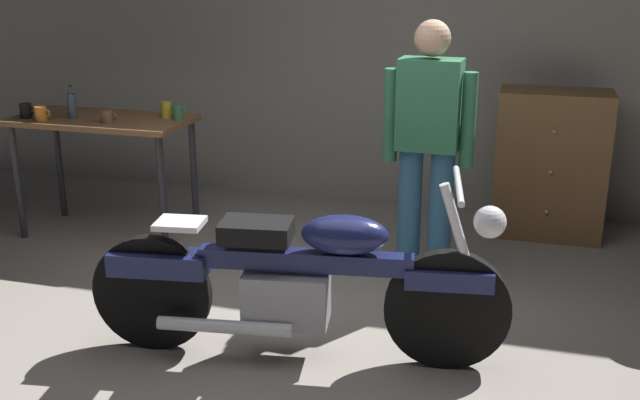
{
  "coord_description": "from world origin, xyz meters",
  "views": [
    {
      "loc": [
        1.19,
        -3.38,
        2.02
      ],
      "look_at": [
        0.03,
        0.7,
        0.65
      ],
      "focal_mm": 42.3,
      "sensor_mm": 36.0,
      "label": 1
    }
  ],
  "objects_px": {
    "mug_yellow_tall": "(167,110)",
    "mug_brown_stoneware": "(107,116)",
    "motorcycle": "(299,278)",
    "mug_orange_travel": "(41,113)",
    "wooden_dresser": "(550,164)",
    "bottle": "(72,105)",
    "mug_black_matte": "(26,111)",
    "person_standing": "(428,142)",
    "mug_green_speckled": "(178,112)"
  },
  "relations": [
    {
      "from": "person_standing",
      "to": "mug_black_matte",
      "type": "distance_m",
      "value": 2.94
    },
    {
      "from": "mug_brown_stoneware",
      "to": "bottle",
      "type": "bearing_deg",
      "value": 167.87
    },
    {
      "from": "mug_green_speckled",
      "to": "bottle",
      "type": "distance_m",
      "value": 0.78
    },
    {
      "from": "mug_yellow_tall",
      "to": "mug_black_matte",
      "type": "relative_size",
      "value": 0.95
    },
    {
      "from": "mug_yellow_tall",
      "to": "mug_orange_travel",
      "type": "height_order",
      "value": "mug_yellow_tall"
    },
    {
      "from": "mug_yellow_tall",
      "to": "mug_orange_travel",
      "type": "xyz_separation_m",
      "value": [
        -0.81,
        -0.35,
        -0.01
      ]
    },
    {
      "from": "wooden_dresser",
      "to": "mug_orange_travel",
      "type": "xyz_separation_m",
      "value": [
        -3.55,
        -1.11,
        0.4
      ]
    },
    {
      "from": "wooden_dresser",
      "to": "mug_black_matte",
      "type": "bearing_deg",
      "value": -164.18
    },
    {
      "from": "mug_orange_travel",
      "to": "person_standing",
      "type": "bearing_deg",
      "value": -0.07
    },
    {
      "from": "motorcycle",
      "to": "person_standing",
      "type": "xyz_separation_m",
      "value": [
        0.47,
        1.18,
        0.48
      ]
    },
    {
      "from": "mug_orange_travel",
      "to": "bottle",
      "type": "relative_size",
      "value": 0.5
    },
    {
      "from": "mug_black_matte",
      "to": "bottle",
      "type": "height_order",
      "value": "bottle"
    },
    {
      "from": "mug_yellow_tall",
      "to": "mug_brown_stoneware",
      "type": "xyz_separation_m",
      "value": [
        -0.32,
        -0.28,
        -0.01
      ]
    },
    {
      "from": "mug_brown_stoneware",
      "to": "mug_orange_travel",
      "type": "bearing_deg",
      "value": -172.19
    },
    {
      "from": "motorcycle",
      "to": "mug_green_speckled",
      "type": "distance_m",
      "value": 2.08
    },
    {
      "from": "wooden_dresser",
      "to": "bottle",
      "type": "distance_m",
      "value": 3.54
    },
    {
      "from": "person_standing",
      "to": "bottle",
      "type": "relative_size",
      "value": 6.93
    },
    {
      "from": "motorcycle",
      "to": "mug_orange_travel",
      "type": "height_order",
      "value": "mug_orange_travel"
    },
    {
      "from": "motorcycle",
      "to": "person_standing",
      "type": "relative_size",
      "value": 1.3
    },
    {
      "from": "mug_brown_stoneware",
      "to": "mug_green_speckled",
      "type": "xyz_separation_m",
      "value": [
        0.44,
        0.23,
        0.01
      ]
    },
    {
      "from": "person_standing",
      "to": "mug_orange_travel",
      "type": "bearing_deg",
      "value": 2.5
    },
    {
      "from": "mug_yellow_tall",
      "to": "person_standing",
      "type": "bearing_deg",
      "value": -10.1
    },
    {
      "from": "mug_yellow_tall",
      "to": "mug_orange_travel",
      "type": "relative_size",
      "value": 0.94
    },
    {
      "from": "mug_black_matte",
      "to": "mug_orange_travel",
      "type": "relative_size",
      "value": 0.99
    },
    {
      "from": "person_standing",
      "to": "mug_orange_travel",
      "type": "xyz_separation_m",
      "value": [
        -2.77,
        0.0,
        0.03
      ]
    },
    {
      "from": "mug_black_matte",
      "to": "mug_brown_stoneware",
      "type": "relative_size",
      "value": 1.03
    },
    {
      "from": "motorcycle",
      "to": "mug_orange_travel",
      "type": "bearing_deg",
      "value": 144.47
    },
    {
      "from": "wooden_dresser",
      "to": "mug_green_speckled",
      "type": "height_order",
      "value": "wooden_dresser"
    },
    {
      "from": "mug_yellow_tall",
      "to": "mug_green_speckled",
      "type": "relative_size",
      "value": 1.04
    },
    {
      "from": "person_standing",
      "to": "mug_orange_travel",
      "type": "distance_m",
      "value": 2.77
    },
    {
      "from": "wooden_dresser",
      "to": "mug_yellow_tall",
      "type": "relative_size",
      "value": 9.61
    },
    {
      "from": "person_standing",
      "to": "mug_yellow_tall",
      "type": "distance_m",
      "value": 1.99
    },
    {
      "from": "wooden_dresser",
      "to": "mug_yellow_tall",
      "type": "bearing_deg",
      "value": -164.4
    },
    {
      "from": "mug_yellow_tall",
      "to": "mug_black_matte",
      "type": "distance_m",
      "value": 1.02
    },
    {
      "from": "mug_orange_travel",
      "to": "mug_brown_stoneware",
      "type": "distance_m",
      "value": 0.5
    },
    {
      "from": "mug_black_matte",
      "to": "motorcycle",
      "type": "bearing_deg",
      "value": -26.66
    },
    {
      "from": "person_standing",
      "to": "mug_orange_travel",
      "type": "height_order",
      "value": "person_standing"
    },
    {
      "from": "mug_orange_travel",
      "to": "bottle",
      "type": "distance_m",
      "value": 0.22
    },
    {
      "from": "motorcycle",
      "to": "mug_black_matte",
      "type": "xyz_separation_m",
      "value": [
        -2.47,
        1.24,
        0.5
      ]
    },
    {
      "from": "mug_brown_stoneware",
      "to": "mug_green_speckled",
      "type": "bearing_deg",
      "value": 27.73
    },
    {
      "from": "wooden_dresser",
      "to": "bottle",
      "type": "xyz_separation_m",
      "value": [
        -3.38,
        -0.97,
        0.45
      ]
    },
    {
      "from": "motorcycle",
      "to": "mug_black_matte",
      "type": "distance_m",
      "value": 2.81
    },
    {
      "from": "person_standing",
      "to": "mug_brown_stoneware",
      "type": "bearing_deg",
      "value": 0.79
    },
    {
      "from": "mug_brown_stoneware",
      "to": "bottle",
      "type": "distance_m",
      "value": 0.34
    },
    {
      "from": "mug_yellow_tall",
      "to": "mug_brown_stoneware",
      "type": "height_order",
      "value": "mug_yellow_tall"
    },
    {
      "from": "motorcycle",
      "to": "mug_yellow_tall",
      "type": "xyz_separation_m",
      "value": [
        -1.49,
        1.53,
        0.51
      ]
    },
    {
      "from": "mug_orange_travel",
      "to": "mug_green_speckled",
      "type": "distance_m",
      "value": 0.97
    },
    {
      "from": "mug_green_speckled",
      "to": "wooden_dresser",
      "type": "bearing_deg",
      "value": 17.23
    },
    {
      "from": "mug_brown_stoneware",
      "to": "mug_green_speckled",
      "type": "height_order",
      "value": "mug_green_speckled"
    },
    {
      "from": "mug_orange_travel",
      "to": "mug_brown_stoneware",
      "type": "xyz_separation_m",
      "value": [
        0.49,
        0.07,
        -0.01
      ]
    }
  ]
}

